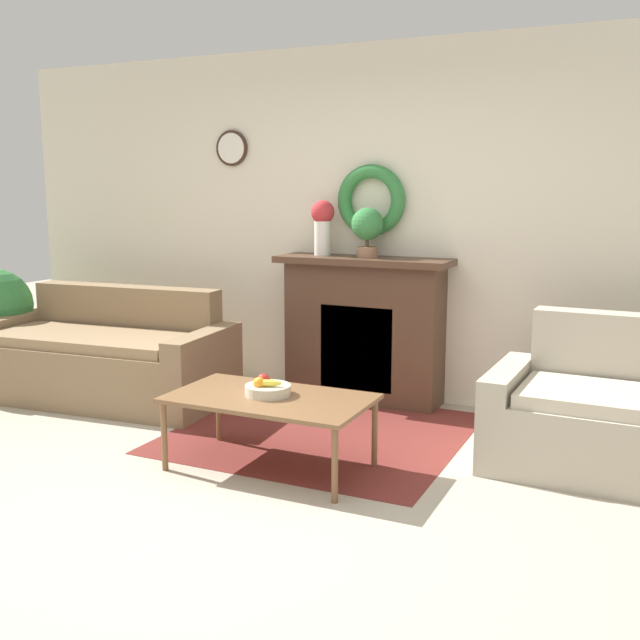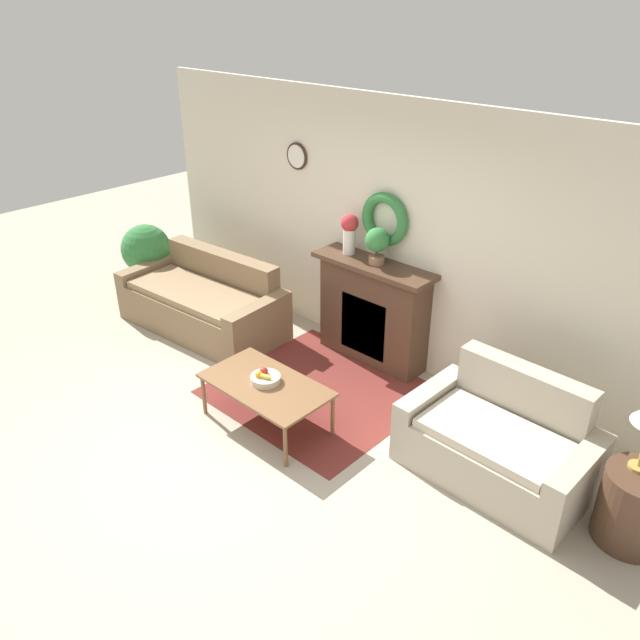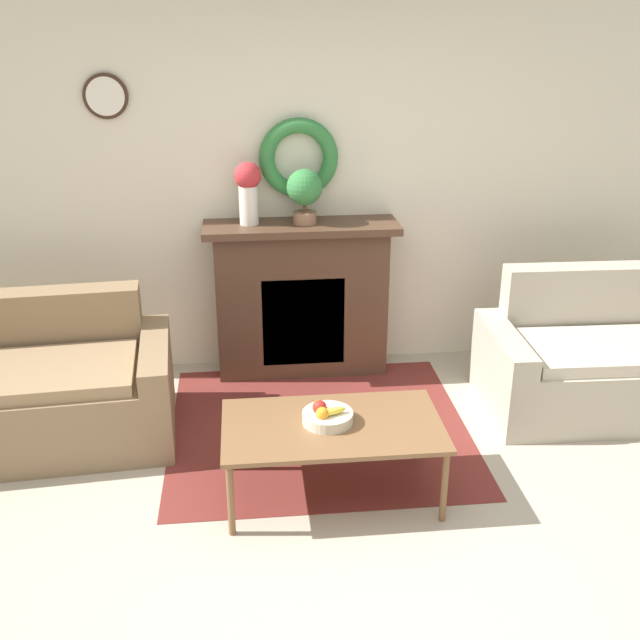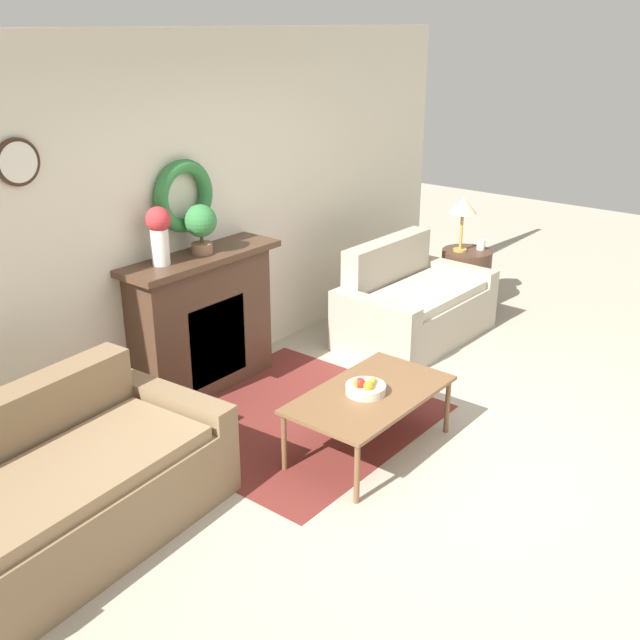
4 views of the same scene
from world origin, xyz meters
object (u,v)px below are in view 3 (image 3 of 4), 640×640
vase_on_mantel_left (248,188)px  fireplace (301,298)px  coffee_table (332,430)px  potted_plant_on_mantel (305,191)px  couch_left (5,394)px  fruit_bowl (326,415)px  loveseat_right (597,363)px

vase_on_mantel_left → fireplace: bearing=-0.9°
coffee_table → potted_plant_on_mantel: potted_plant_on_mantel is taller
couch_left → potted_plant_on_mantel: bearing=17.7°
fireplace → coffee_table: 1.57m
fruit_bowl → fireplace: bearing=90.2°
couch_left → coffee_table: size_ratio=1.76×
fireplace → loveseat_right: (1.90, -0.74, -0.26)m
vase_on_mantel_left → potted_plant_on_mantel: bearing=-3.0°
fireplace → potted_plant_on_mantel: (0.03, -0.01, 0.78)m
couch_left → coffee_table: (1.91, -0.78, 0.09)m
couch_left → loveseat_right: loveseat_right is taller
loveseat_right → coffee_table: loveseat_right is taller
couch_left → fruit_bowl: size_ratio=7.58×
fireplace → couch_left: 2.04m
potted_plant_on_mantel → couch_left: bearing=-157.9°
potted_plant_on_mantel → coffee_table: bearing=-89.6°
coffee_table → couch_left: bearing=157.8°
couch_left → loveseat_right: (3.77, 0.05, -0.00)m
loveseat_right → potted_plant_on_mantel: (-1.87, 0.72, 1.03)m
loveseat_right → potted_plant_on_mantel: potted_plant_on_mantel is taller
fireplace → vase_on_mantel_left: vase_on_mantel_left is taller
vase_on_mantel_left → potted_plant_on_mantel: 0.38m
couch_left → loveseat_right: size_ratio=1.37×
fruit_bowl → potted_plant_on_mantel: potted_plant_on_mantel is taller
couch_left → potted_plant_on_mantel: 2.29m
vase_on_mantel_left → fruit_bowl: bearing=-77.1°
loveseat_right → potted_plant_on_mantel: bearing=160.5°
fireplace → coffee_table: size_ratio=1.15×
loveseat_right → vase_on_mantel_left: 2.59m
couch_left → loveseat_right: 3.77m
couch_left → vase_on_mantel_left: bearing=23.1°
fruit_bowl → couch_left: bearing=158.0°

